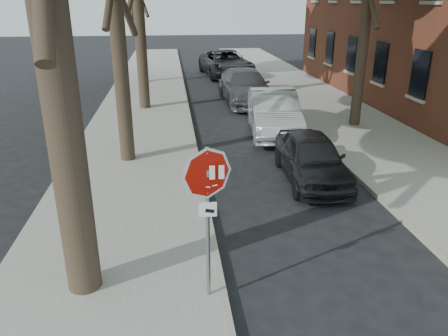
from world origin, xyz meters
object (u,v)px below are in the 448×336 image
(car_a, at_px, (311,158))
(car_c, at_px, (245,86))
(car_d, at_px, (226,63))
(stop_sign, at_px, (208,196))
(car_b, at_px, (274,113))

(car_a, relative_size, car_c, 0.72)
(car_c, xyz_separation_m, car_d, (0.06, 7.93, 0.06))
(stop_sign, relative_size, car_b, 0.54)
(stop_sign, bearing_deg, car_b, 71.03)
(car_a, bearing_deg, car_c, 93.50)
(car_b, relative_size, car_d, 0.79)
(car_a, xyz_separation_m, car_d, (-0.11, 18.00, 0.18))
(car_b, xyz_separation_m, car_d, (-0.11, 13.35, 0.05))
(car_b, xyz_separation_m, car_c, (-0.17, 5.42, -0.01))
(car_c, bearing_deg, car_a, -90.36)
(car_a, height_order, car_c, car_c)
(car_b, height_order, car_c, car_b)
(stop_sign, distance_m, car_b, 10.22)
(car_b, distance_m, car_d, 13.35)
(car_c, distance_m, car_d, 7.93)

